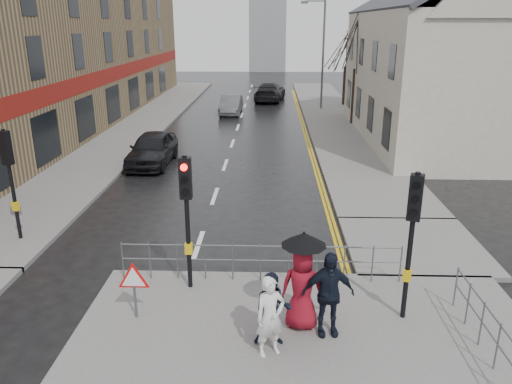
# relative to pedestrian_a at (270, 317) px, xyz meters

# --- Properties ---
(ground) EXTENTS (120.00, 120.00, 0.00)m
(ground) POSITION_rel_pedestrian_a_xyz_m (-2.21, 2.41, -0.98)
(ground) COLOR black
(ground) RESTS_ON ground
(left_pavement) EXTENTS (4.00, 44.00, 0.14)m
(left_pavement) POSITION_rel_pedestrian_a_xyz_m (-8.71, 25.41, -0.91)
(left_pavement) COLOR #605E5B
(left_pavement) RESTS_ON ground
(right_pavement) EXTENTS (4.00, 40.00, 0.14)m
(right_pavement) POSITION_rel_pedestrian_a_xyz_m (4.29, 27.41, -0.91)
(right_pavement) COLOR #605E5B
(right_pavement) RESTS_ON ground
(pavement_bridge_right) EXTENTS (4.00, 4.20, 0.14)m
(pavement_bridge_right) POSITION_rel_pedestrian_a_xyz_m (4.29, 5.41, -0.91)
(pavement_bridge_right) COLOR #605E5B
(pavement_bridge_right) RESTS_ON ground
(building_left_terrace) EXTENTS (8.00, 42.00, 10.00)m
(building_left_terrace) POSITION_rel_pedestrian_a_xyz_m (-14.21, 24.41, 4.02)
(building_left_terrace) COLOR #89714F
(building_left_terrace) RESTS_ON ground
(building_right_cream) EXTENTS (9.00, 16.40, 10.10)m
(building_right_cream) POSITION_rel_pedestrian_a_xyz_m (9.79, 20.41, 3.80)
(building_right_cream) COLOR beige
(building_right_cream) RESTS_ON ground
(church_tower) EXTENTS (5.00, 5.00, 18.00)m
(church_tower) POSITION_rel_pedestrian_a_xyz_m (-0.71, 64.41, 8.02)
(church_tower) COLOR gray
(church_tower) RESTS_ON ground
(traffic_signal_near_left) EXTENTS (0.28, 0.27, 3.40)m
(traffic_signal_near_left) POSITION_rel_pedestrian_a_xyz_m (-2.01, 2.60, 1.48)
(traffic_signal_near_left) COLOR black
(traffic_signal_near_left) RESTS_ON near_pavement
(traffic_signal_near_right) EXTENTS (0.34, 0.33, 3.40)m
(traffic_signal_near_right) POSITION_rel_pedestrian_a_xyz_m (2.99, 1.40, 1.48)
(traffic_signal_near_right) COLOR black
(traffic_signal_near_right) RESTS_ON near_pavement
(traffic_signal_far_left) EXTENTS (0.34, 0.33, 3.40)m
(traffic_signal_far_left) POSITION_rel_pedestrian_a_xyz_m (-7.71, 5.41, 1.48)
(traffic_signal_far_left) COLOR black
(traffic_signal_far_left) RESTS_ON left_pavement
(guard_railing_front) EXTENTS (7.14, 0.04, 1.00)m
(guard_railing_front) POSITION_rel_pedestrian_a_xyz_m (-0.26, 3.01, -0.12)
(guard_railing_front) COLOR #595B5E
(guard_railing_front) RESTS_ON near_pavement
(guard_railing_side) EXTENTS (0.04, 4.54, 1.00)m
(guard_railing_side) POSITION_rel_pedestrian_a_xyz_m (4.29, -0.34, -0.13)
(guard_railing_side) COLOR #595B5E
(guard_railing_side) RESTS_ON near_pavement
(warning_sign) EXTENTS (0.80, 0.07, 1.35)m
(warning_sign) POSITION_rel_pedestrian_a_xyz_m (-3.01, 1.20, 0.06)
(warning_sign) COLOR #595B5E
(warning_sign) RESTS_ON near_pavement
(street_lamp) EXTENTS (1.83, 0.25, 8.00)m
(street_lamp) POSITION_rel_pedestrian_a_xyz_m (3.61, 30.41, 3.73)
(street_lamp) COLOR #595B5E
(street_lamp) RESTS_ON right_pavement
(tree_near) EXTENTS (2.40, 2.40, 6.58)m
(tree_near) POSITION_rel_pedestrian_a_xyz_m (5.29, 24.41, 4.16)
(tree_near) COLOR #2E2119
(tree_near) RESTS_ON right_pavement
(tree_far) EXTENTS (2.40, 2.40, 5.64)m
(tree_far) POSITION_rel_pedestrian_a_xyz_m (5.79, 32.41, 3.44)
(tree_far) COLOR #2E2119
(tree_far) RESTS_ON right_pavement
(pedestrian_a) EXTENTS (0.73, 0.63, 1.68)m
(pedestrian_a) POSITION_rel_pedestrian_a_xyz_m (0.00, 0.00, 0.00)
(pedestrian_a) COLOR silver
(pedestrian_a) RESTS_ON near_pavement
(pedestrian_b) EXTENTS (0.79, 0.62, 1.58)m
(pedestrian_b) POSITION_rel_pedestrian_a_xyz_m (0.05, 0.34, -0.05)
(pedestrian_b) COLOR black
(pedestrian_b) RESTS_ON near_pavement
(pedestrian_with_umbrella) EXTENTS (1.00, 0.96, 2.21)m
(pedestrian_with_umbrella) POSITION_rel_pedestrian_a_xyz_m (0.68, 0.97, 0.33)
(pedestrian_with_umbrella) COLOR maroon
(pedestrian_with_umbrella) RESTS_ON near_pavement
(pedestrian_d) EXTENTS (1.15, 0.57, 1.88)m
(pedestrian_d) POSITION_rel_pedestrian_a_xyz_m (1.20, 0.73, 0.10)
(pedestrian_d) COLOR black
(pedestrian_d) RESTS_ON near_pavement
(car_parked) EXTENTS (1.92, 4.56, 1.54)m
(car_parked) POSITION_rel_pedestrian_a_xyz_m (-5.66, 14.41, -0.21)
(car_parked) COLOR black
(car_parked) RESTS_ON ground
(car_mid) EXTENTS (1.54, 4.15, 1.36)m
(car_mid) POSITION_rel_pedestrian_a_xyz_m (-3.04, 28.48, -0.30)
(car_mid) COLOR #4C4E52
(car_mid) RESTS_ON ground
(car_far) EXTENTS (2.91, 5.65, 1.57)m
(car_far) POSITION_rel_pedestrian_a_xyz_m (-0.20, 35.00, -0.20)
(car_far) COLOR black
(car_far) RESTS_ON ground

